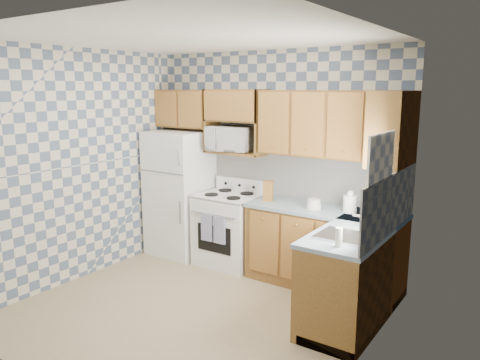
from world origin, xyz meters
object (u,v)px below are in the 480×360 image
(stove_body, at_px, (229,230))
(microwave, at_px, (231,139))
(electric_kettle, at_px, (350,204))
(refrigerator, at_px, (180,193))

(stove_body, distance_m, microwave, 1.18)
(microwave, xyz_separation_m, electric_kettle, (1.68, -0.14, -0.60))
(microwave, distance_m, electric_kettle, 1.79)
(microwave, bearing_deg, stove_body, -78.16)
(electric_kettle, bearing_deg, microwave, 175.13)
(electric_kettle, bearing_deg, refrigerator, -178.79)
(refrigerator, height_order, electric_kettle, refrigerator)
(microwave, bearing_deg, electric_kettle, -22.41)
(microwave, height_order, electric_kettle, microwave)
(refrigerator, xyz_separation_m, microwave, (0.71, 0.19, 0.77))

